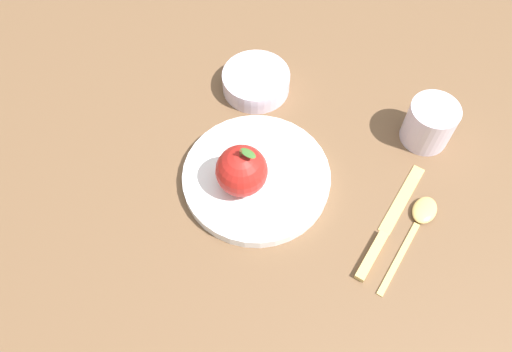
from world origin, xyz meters
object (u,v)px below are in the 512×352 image
at_px(side_bowl, 256,80).
at_px(spoon, 419,220).
at_px(dinner_plate, 256,179).
at_px(apple, 242,171).
at_px(cup, 430,122).
at_px(knife, 385,231).

height_order(side_bowl, spoon, side_bowl).
xyz_separation_m(dinner_plate, apple, (-0.02, -0.02, 0.05)).
bearing_deg(spoon, cup, 86.29).
distance_m(side_bowl, cup, 0.29).
relative_size(dinner_plate, spoon, 1.33).
bearing_deg(side_bowl, spoon, -38.50).
bearing_deg(knife, spoon, 26.43).
height_order(knife, spoon, spoon).
relative_size(side_bowl, spoon, 0.68).
height_order(side_bowl, knife, side_bowl).
xyz_separation_m(side_bowl, cup, (0.28, -0.06, 0.02)).
bearing_deg(knife, side_bowl, 133.05).
relative_size(side_bowl, knife, 0.57).
relative_size(knife, spoon, 1.19).
xyz_separation_m(side_bowl, spoon, (0.27, -0.22, -0.02)).
distance_m(dinner_plate, knife, 0.20).
bearing_deg(spoon, dinner_plate, 172.88).
distance_m(cup, knife, 0.19).
distance_m(apple, spoon, 0.27).
relative_size(dinner_plate, cup, 2.94).
height_order(apple, knife, apple).
relative_size(dinner_plate, knife, 1.12).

